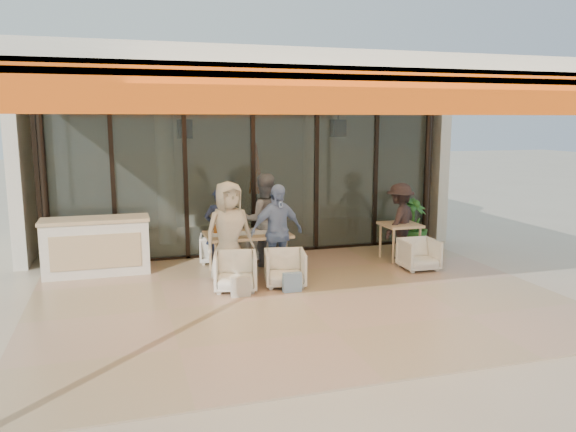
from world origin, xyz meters
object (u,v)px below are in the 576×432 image
at_px(chair_near_right, 285,267).
at_px(chair_far_left, 216,247).
at_px(diner_navy, 220,229).
at_px(diner_grey, 264,220).
at_px(chair_near_left, 235,270).
at_px(host_counter, 96,246).
at_px(standing_woman, 400,221).
at_px(side_chair, 419,253).
at_px(potted_palm, 412,224).
at_px(diner_cream, 229,233).
at_px(chair_far_right, 258,242).
at_px(diner_periwinkle, 277,232).
at_px(side_table, 400,229).
at_px(dining_table, 247,236).

bearing_deg(chair_near_right, chair_far_left, 124.98).
height_order(diner_navy, diner_grey, diner_grey).
distance_m(chair_far_left, chair_near_left, 1.90).
relative_size(host_counter, standing_woman, 1.21).
bearing_deg(chair_far_left, side_chair, 165.22).
xyz_separation_m(diner_navy, potted_palm, (4.10, 0.21, -0.17)).
height_order(chair_far_left, chair_near_right, chair_near_right).
relative_size(host_counter, diner_cream, 1.06).
height_order(chair_near_left, diner_navy, diner_navy).
bearing_deg(diner_navy, potted_palm, -177.99).
height_order(chair_near_left, potted_palm, potted_palm).
bearing_deg(chair_near_left, diner_grey, 70.61).
bearing_deg(diner_navy, chair_near_left, 89.11).
relative_size(host_counter, chair_far_right, 2.67).
height_order(side_chair, standing_woman, standing_woman).
relative_size(diner_periwinkle, potted_palm, 1.41).
bearing_deg(chair_near_left, chair_far_left, 101.57).
relative_size(chair_near_right, diner_grey, 0.38).
xyz_separation_m(chair_far_right, diner_grey, (0.00, -0.50, 0.54)).
bearing_deg(side_chair, diner_grey, 158.87).
xyz_separation_m(chair_far_right, side_table, (2.65, -0.89, 0.29)).
bearing_deg(potted_palm, diner_grey, -176.35).
bearing_deg(potted_palm, standing_woman, -139.63).
height_order(host_counter, side_chair, host_counter).
relative_size(dining_table, diner_cream, 0.86).
xyz_separation_m(chair_far_left, chair_near_left, (0.00, -1.90, 0.04)).
height_order(chair_far_right, diner_grey, diner_grey).
bearing_deg(dining_table, potted_palm, 10.03).
distance_m(chair_near_left, diner_cream, 0.72).
xyz_separation_m(dining_table, standing_woman, (3.13, 0.18, 0.08)).
relative_size(chair_far_right, chair_near_right, 1.02).
height_order(chair_far_right, diner_periwinkle, diner_periwinkle).
distance_m(chair_far_right, potted_palm, 3.28).
height_order(diner_cream, diner_periwinkle, diner_cream).
distance_m(host_counter, diner_cream, 2.47).
height_order(chair_near_left, standing_woman, standing_woman).
height_order(dining_table, standing_woman, standing_woman).
bearing_deg(chair_near_left, potted_palm, 32.99).
bearing_deg(potted_palm, chair_near_right, -153.74).
distance_m(chair_near_right, diner_periwinkle, 0.70).
bearing_deg(diner_cream, chair_near_right, -42.42).
distance_m(dining_table, diner_navy, 0.61).
xyz_separation_m(diner_grey, standing_woman, (2.71, -0.26, -0.12)).
xyz_separation_m(side_chair, standing_woman, (0.06, 0.88, 0.44)).
bearing_deg(chair_far_right, potted_palm, 170.73).
bearing_deg(diner_navy, standing_woman, 174.92).
bearing_deg(chair_far_left, standing_woman, 178.30).
bearing_deg(diner_navy, diner_grey, 179.11).
distance_m(dining_table, potted_palm, 3.74).
xyz_separation_m(dining_table, chair_far_right, (0.43, 0.94, -0.34)).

